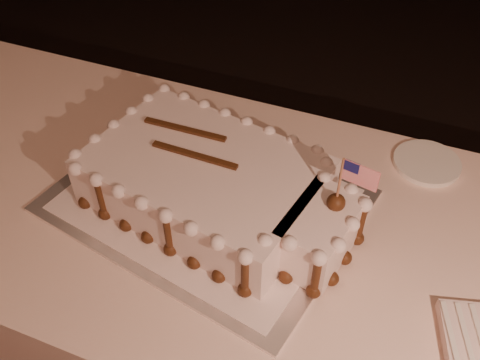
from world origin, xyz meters
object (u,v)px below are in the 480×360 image
at_px(banquet_table, 292,329).
at_px(cake_board, 206,201).
at_px(side_plate, 427,163).
at_px(sheet_cake, 218,186).

xyz_separation_m(banquet_table, cake_board, (-0.23, 0.01, 0.38)).
bearing_deg(side_plate, banquet_table, -123.10).
distance_m(sheet_cake, side_plate, 0.51).
bearing_deg(sheet_cake, cake_board, 169.01).
distance_m(banquet_table, sheet_cake, 0.48).
height_order(banquet_table, cake_board, cake_board).
height_order(cake_board, sheet_cake, sheet_cake).
xyz_separation_m(cake_board, sheet_cake, (0.03, -0.01, 0.06)).
distance_m(banquet_table, cake_board, 0.44).
bearing_deg(cake_board, sheet_cake, 0.22).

